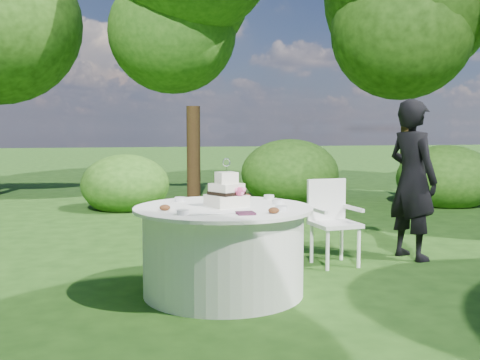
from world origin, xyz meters
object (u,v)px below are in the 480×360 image
Objects in this scene: napkins at (246,213)px; guest at (412,180)px; cake at (227,193)px; chair at (331,216)px; table at (223,250)px.

guest is (2.22, 1.31, 0.11)m from napkins.
napkins is 0.33× the size of cake.
guest is 2.41m from cake.
guest is at bearing 1.33° from chair.
table is (-2.31, -0.84, -0.50)m from guest.
guest is 2.51m from table.
chair is at bearing 75.82° from guest.
cake reaches higher than chair.
cake reaches higher than napkins.
cake is 1.57m from chair.
table is at bearing -148.86° from chair.
chair is (1.31, 0.79, -0.36)m from cake.
napkins reaches higher than table.
napkins is 0.62m from table.
chair is at bearing 31.14° from table.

